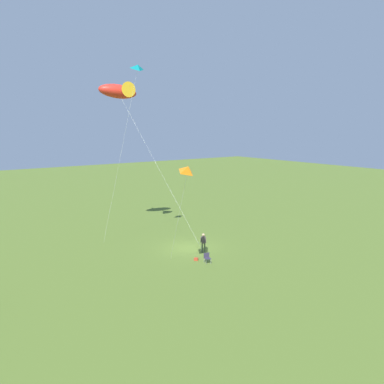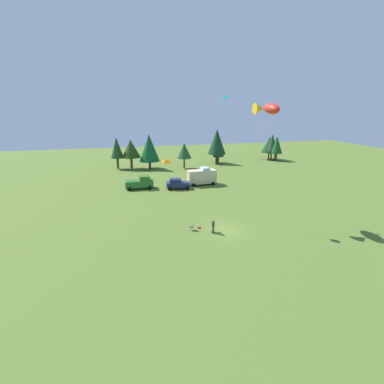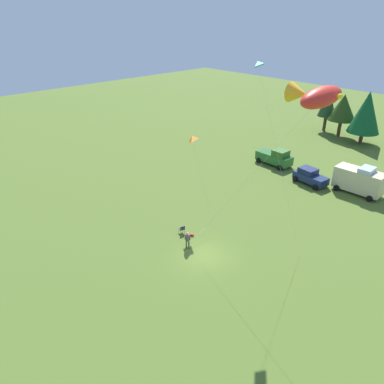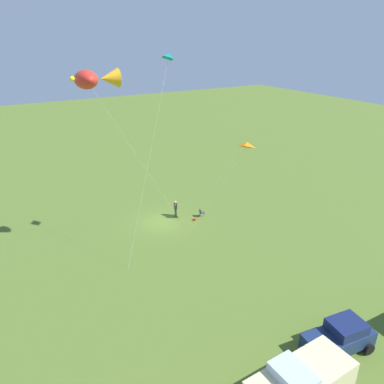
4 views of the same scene
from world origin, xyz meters
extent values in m
plane|color=#516927|center=(0.00, 0.00, 0.00)|extent=(160.00, 160.00, 0.00)
cylinder|color=#49543B|center=(-1.82, -0.45, 0.42)|extent=(0.14, 0.14, 0.85)
cylinder|color=#49543B|center=(-1.65, -0.31, 0.42)|extent=(0.14, 0.14, 0.85)
cylinder|color=#4A3F41|center=(-1.73, -0.38, 1.16)|extent=(0.48, 0.48, 0.62)
sphere|color=tan|center=(-1.73, -0.38, 1.62)|extent=(0.24, 0.24, 0.24)
cylinder|color=#4A3F41|center=(-1.92, -0.47, 1.19)|extent=(0.16, 0.16, 0.56)
cylinder|color=#4A3F41|center=(-1.63, -0.20, 1.19)|extent=(0.14, 0.14, 0.55)
cube|color=#322D44|center=(-4.08, 1.00, 0.42)|extent=(0.59, 0.59, 0.04)
cube|color=#322D44|center=(-3.86, 0.94, 0.62)|extent=(0.17, 0.47, 0.40)
cylinder|color=#A5A8AD|center=(-4.34, 0.86, 0.21)|extent=(0.03, 0.03, 0.42)
cylinder|color=#A5A8AD|center=(-4.22, 1.26, 0.21)|extent=(0.03, 0.03, 0.42)
cylinder|color=#A5A8AD|center=(-3.93, 0.74, 0.21)|extent=(0.03, 0.03, 0.42)
cylinder|color=#A5A8AD|center=(-3.82, 1.15, 0.21)|extent=(0.03, 0.03, 0.42)
cube|color=#B43720|center=(-3.00, 1.36, 0.11)|extent=(0.39, 0.36, 0.22)
cube|color=navy|center=(-1.60, 19.95, 0.79)|extent=(4.39, 2.31, 0.90)
cube|color=#151F49|center=(-2.10, 20.02, 1.56)|extent=(2.19, 1.89, 0.65)
cylinder|color=black|center=(-3.22, 19.16, 0.34)|extent=(0.70, 0.30, 0.68)
cylinder|color=black|center=(-2.97, 21.12, 0.34)|extent=(0.70, 0.30, 0.68)
cylinder|color=black|center=(-0.22, 18.78, 0.34)|extent=(0.70, 0.30, 0.68)
cylinder|color=black|center=(0.03, 20.74, 0.34)|extent=(0.70, 0.30, 0.68)
cube|color=silver|center=(4.10, 21.77, 3.09)|extent=(1.45, 2.06, 0.50)
cylinder|color=black|center=(1.54, 20.52, 0.34)|extent=(0.69, 0.24, 0.68)
ellipsoid|color=red|center=(7.00, 3.33, 14.37)|extent=(1.96, 3.98, 1.63)
cone|color=yellow|center=(5.32, 3.33, 14.37)|extent=(1.30, 1.38, 1.38)
sphere|color=yellow|center=(8.02, 3.75, 14.53)|extent=(0.34, 0.34, 0.34)
cylinder|color=silver|center=(2.55, 1.52, 7.19)|extent=(8.92, 3.63, 14.38)
cylinder|color=#4C3823|center=(-1.91, -0.29, 0.00)|extent=(0.04, 0.04, 0.01)
pyramid|color=orange|center=(-6.47, 4.60, 8.15)|extent=(1.48, 1.61, 0.74)
cylinder|color=silver|center=(-3.97, 3.82, 3.97)|extent=(4.85, 1.67, 7.94)
cylinder|color=#4C3823|center=(-1.55, 2.99, 0.00)|extent=(0.04, 0.04, 0.01)
pyramid|color=#0B8892|center=(0.99, 4.28, 15.78)|extent=(0.89, 1.14, 0.61)
cylinder|color=silver|center=(3.50, 5.06, 7.81)|extent=(4.87, 1.55, 15.62)
cylinder|color=#4C3823|center=(5.93, 5.82, 0.00)|extent=(0.04, 0.04, 0.01)
camera|label=1|loc=(-26.97, 19.13, 10.97)|focal=35.00mm
camera|label=2|loc=(-12.80, -31.86, 14.83)|focal=28.00mm
camera|label=3|loc=(18.92, -19.20, 19.56)|focal=35.00mm
camera|label=4|loc=(14.31, 30.05, 17.28)|focal=35.00mm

